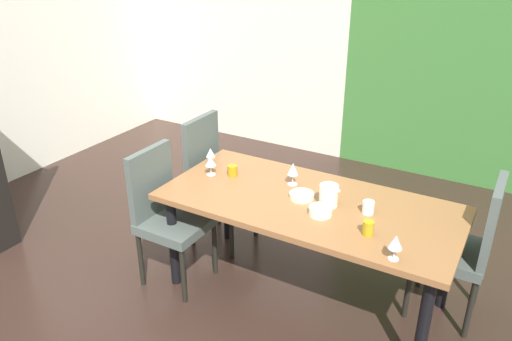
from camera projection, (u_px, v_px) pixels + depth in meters
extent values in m
cube|color=#2F201A|center=(189.00, 296.00, 3.55)|extent=(5.64, 5.90, 0.02)
cube|color=silver|center=(236.00, 32.00, 5.91)|extent=(2.85, 0.10, 2.59)
cube|color=#3B7532|center=(493.00, 58.00, 4.63)|extent=(2.79, 0.10, 2.59)
cube|color=brown|center=(308.00, 203.00, 3.25)|extent=(1.94, 0.91, 0.04)
cylinder|color=black|center=(227.00, 200.00, 4.08)|extent=(0.07, 0.07, 0.71)
cylinder|color=black|center=(448.00, 262.00, 3.30)|extent=(0.07, 0.07, 0.71)
cylinder|color=black|center=(173.00, 241.00, 3.53)|extent=(0.07, 0.07, 0.71)
cylinder|color=black|center=(423.00, 328.00, 2.74)|extent=(0.07, 0.07, 0.71)
cube|color=#49544E|center=(450.00, 252.00, 3.21)|extent=(0.44, 0.44, 0.07)
cube|color=#49544E|center=(492.00, 224.00, 3.01)|extent=(0.05, 0.42, 0.54)
cylinder|color=black|center=(408.00, 290.00, 3.25)|extent=(0.04, 0.04, 0.43)
cylinder|color=black|center=(422.00, 260.00, 3.55)|extent=(0.04, 0.04, 0.43)
cylinder|color=black|center=(470.00, 310.00, 3.08)|extent=(0.04, 0.04, 0.43)
cylinder|color=black|center=(479.00, 277.00, 3.38)|extent=(0.04, 0.04, 0.43)
cube|color=#49544E|center=(224.00, 190.00, 4.00)|extent=(0.44, 0.44, 0.07)
cube|color=#49544E|center=(202.00, 152.00, 3.97)|extent=(0.05, 0.42, 0.58)
cylinder|color=black|center=(256.00, 213.00, 4.17)|extent=(0.04, 0.04, 0.43)
cylinder|color=black|center=(231.00, 234.00, 3.87)|extent=(0.04, 0.04, 0.43)
cylinder|color=black|center=(218.00, 202.00, 4.34)|extent=(0.04, 0.04, 0.43)
cylinder|color=black|center=(192.00, 221.00, 4.04)|extent=(0.04, 0.04, 0.43)
cube|color=#49544E|center=(176.00, 224.00, 3.52)|extent=(0.44, 0.44, 0.07)
cube|color=#49544E|center=(151.00, 184.00, 3.50)|extent=(0.05, 0.42, 0.53)
cylinder|color=black|center=(215.00, 248.00, 3.69)|extent=(0.04, 0.04, 0.43)
cylinder|color=black|center=(183.00, 276.00, 3.39)|extent=(0.04, 0.04, 0.43)
cylinder|color=black|center=(174.00, 235.00, 3.86)|extent=(0.04, 0.04, 0.43)
cylinder|color=black|center=(141.00, 259.00, 3.56)|extent=(0.04, 0.04, 0.43)
cylinder|color=silver|center=(211.00, 174.00, 3.61)|extent=(0.07, 0.07, 0.00)
cylinder|color=silver|center=(211.00, 170.00, 3.59)|extent=(0.01, 0.01, 0.07)
cone|color=silver|center=(211.00, 161.00, 3.56)|extent=(0.08, 0.08, 0.07)
cylinder|color=silver|center=(393.00, 259.00, 2.66)|extent=(0.06, 0.06, 0.00)
cylinder|color=silver|center=(394.00, 253.00, 2.64)|extent=(0.01, 0.01, 0.06)
cone|color=silver|center=(396.00, 242.00, 2.61)|extent=(0.08, 0.08, 0.08)
cylinder|color=silver|center=(292.00, 184.00, 3.46)|extent=(0.07, 0.07, 0.00)
cylinder|color=silver|center=(293.00, 179.00, 3.45)|extent=(0.01, 0.01, 0.07)
cone|color=silver|center=(293.00, 169.00, 3.41)|extent=(0.08, 0.08, 0.08)
cylinder|color=silver|center=(211.00, 166.00, 3.74)|extent=(0.07, 0.07, 0.00)
cylinder|color=silver|center=(211.00, 161.00, 3.73)|extent=(0.01, 0.01, 0.07)
cone|color=silver|center=(210.00, 152.00, 3.70)|extent=(0.07, 0.07, 0.07)
cylinder|color=#EAF1C5|center=(302.00, 196.00, 3.27)|extent=(0.16, 0.16, 0.04)
cylinder|color=#E1F0CF|center=(320.00, 211.00, 3.07)|extent=(0.15, 0.15, 0.05)
cylinder|color=white|center=(368.00, 207.00, 3.08)|extent=(0.07, 0.07, 0.08)
cylinder|color=#B08012|center=(233.00, 170.00, 3.58)|extent=(0.07, 0.07, 0.08)
cylinder|color=#AB8D17|center=(368.00, 228.00, 2.86)|extent=(0.07, 0.07, 0.09)
cylinder|color=silver|center=(329.00, 195.00, 3.16)|extent=(0.12, 0.12, 0.14)
cone|color=silver|center=(337.00, 189.00, 3.11)|extent=(0.04, 0.04, 0.03)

